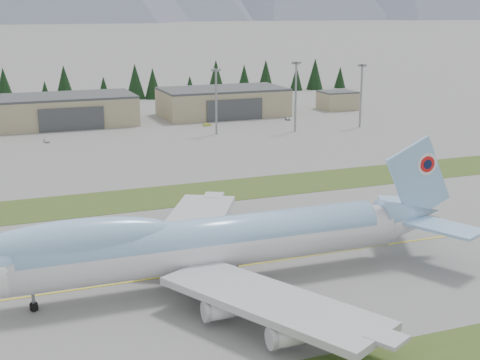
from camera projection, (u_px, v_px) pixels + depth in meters
name	position (u px, v px, depth m)	size (l,w,h in m)	color
ground	(271.00, 262.00, 112.26)	(7000.00, 7000.00, 0.00)	slate
grass_strip_far	(192.00, 194.00, 152.89)	(400.00, 18.00, 0.08)	#3B4F1C
taxiway_line_main	(271.00, 262.00, 112.26)	(400.00, 0.40, 0.02)	yellow
boeing_747_freighter	(208.00, 242.00, 101.27)	(78.42, 68.34, 20.84)	silver
hangar_center	(67.00, 110.00, 241.04)	(48.00, 26.60, 10.80)	gray
hangar_right	(223.00, 102.00, 261.93)	(48.00, 26.60, 10.80)	gray
control_shed	(337.00, 100.00, 278.02)	(14.00, 12.00, 7.60)	gray
floodlight_masts	(114.00, 94.00, 205.39)	(176.79, 10.18, 23.68)	gray
service_vehicle_a	(46.00, 142.00, 210.95)	(1.33, 3.29, 1.12)	silver
service_vehicle_b	(207.00, 126.00, 240.11)	(1.13, 3.21, 1.06)	#A5B32C
service_vehicle_c	(288.00, 120.00, 252.53)	(1.44, 3.54, 1.03)	#ACABB0
conifer_belt	(73.00, 85.00, 299.79)	(270.67, 14.32, 16.78)	black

